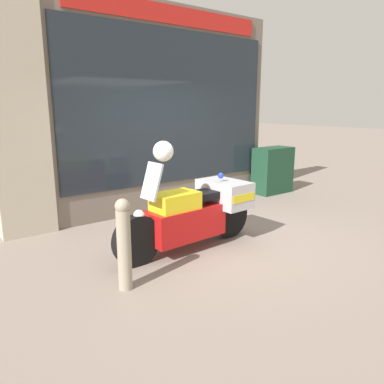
# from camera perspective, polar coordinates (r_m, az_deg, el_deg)

# --- Properties ---
(ground_plane) EXTENTS (60.00, 60.00, 0.00)m
(ground_plane) POSITION_cam_1_polar(r_m,az_deg,el_deg) (6.02, 4.15, -6.53)
(ground_plane) COLOR gray
(shop_building) EXTENTS (5.59, 0.55, 3.84)m
(shop_building) POSITION_cam_1_polar(r_m,az_deg,el_deg) (7.09, -8.99, 12.21)
(shop_building) COLOR #6B6056
(shop_building) RESTS_ON ground
(window_display) EXTENTS (4.31, 0.30, 2.02)m
(window_display) POSITION_cam_1_polar(r_m,az_deg,el_deg) (7.65, -4.01, 1.44)
(window_display) COLOR slate
(window_display) RESTS_ON ground
(paramedic_motorcycle) EXTENTS (2.35, 0.82, 1.31)m
(paramedic_motorcycle) POSITION_cam_1_polar(r_m,az_deg,el_deg) (5.37, 0.82, -2.89)
(paramedic_motorcycle) COLOR black
(paramedic_motorcycle) RESTS_ON ground
(utility_cabinet) EXTENTS (0.94, 0.49, 1.07)m
(utility_cabinet) POSITION_cam_1_polar(r_m,az_deg,el_deg) (8.97, 12.20, 3.26)
(utility_cabinet) COLOR #193D28
(utility_cabinet) RESTS_ON ground
(white_helmet) EXTENTS (0.27, 0.27, 0.27)m
(white_helmet) POSITION_cam_1_polar(r_m,az_deg,el_deg) (4.84, -4.41, 6.22)
(white_helmet) COLOR white
(white_helmet) RESTS_ON paramedic_motorcycle
(street_bollard) EXTENTS (0.16, 0.16, 1.05)m
(street_bollard) POSITION_cam_1_polar(r_m,az_deg,el_deg) (4.20, -10.33, -7.69)
(street_bollard) COLOR gray
(street_bollard) RESTS_ON ground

